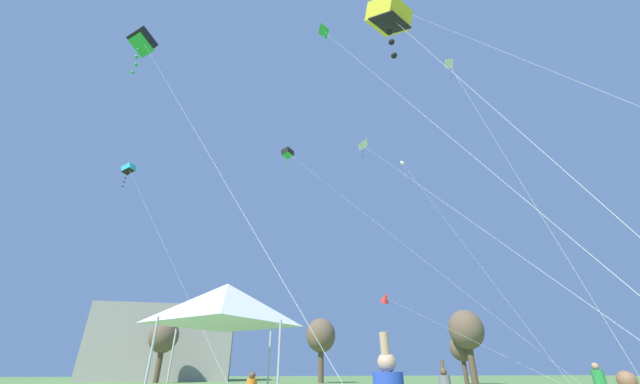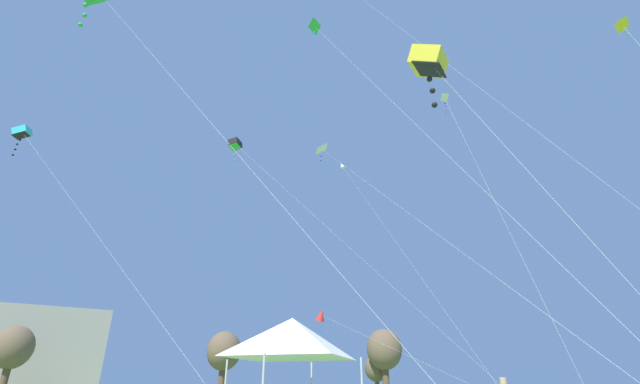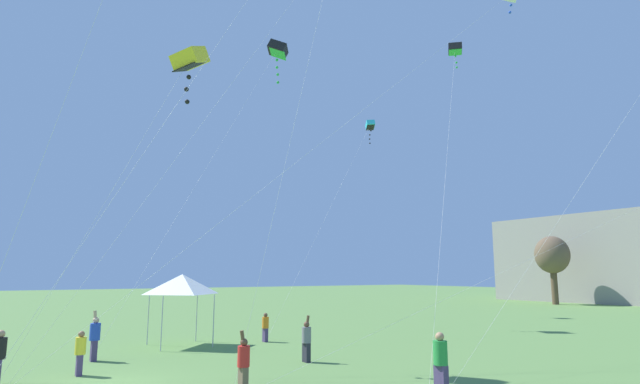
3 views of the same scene
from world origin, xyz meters
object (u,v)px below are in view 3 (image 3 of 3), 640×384
at_px(person_green_shirt, 441,361).
at_px(kite_cyan_box_3, 370,126).
at_px(kite_yellow_box_4, 190,60).
at_px(person_blue_shirt, 95,336).
at_px(person_orange_shirt, 265,326).
at_px(person_grey_shirt, 307,339).
at_px(festival_tent, 182,284).
at_px(person_red_shirt, 243,362).
at_px(kite_black_box_5, 278,50).
at_px(person_yellow_shirt, 80,351).
at_px(kite_black_box_2, 455,49).

distance_m(person_green_shirt, kite_cyan_box_3, 34.85).
bearing_deg(kite_yellow_box_4, kite_cyan_box_3, 124.31).
relative_size(person_blue_shirt, person_orange_shirt, 1.37).
xyz_separation_m(person_green_shirt, person_grey_shirt, (-6.98, -0.56, -0.08)).
relative_size(festival_tent, person_blue_shirt, 1.73).
distance_m(person_red_shirt, person_grey_shirt, 5.61).
distance_m(person_blue_shirt, person_green_shirt, 14.35).
xyz_separation_m(person_grey_shirt, kite_cyan_box_3, (-18.15, 17.99, 16.79)).
bearing_deg(kite_yellow_box_4, festival_tent, 161.57).
relative_size(person_orange_shirt, kite_cyan_box_3, 0.08).
relative_size(person_blue_shirt, kite_black_box_5, 0.09).
xyz_separation_m(person_blue_shirt, person_yellow_shirt, (2.97, -0.92, -0.16)).
relative_size(festival_tent, kite_black_box_2, 0.18).
distance_m(person_blue_shirt, person_red_shirt, 8.99).
distance_m(person_green_shirt, person_yellow_shirt, 12.61).
xyz_separation_m(person_blue_shirt, person_grey_shirt, (4.98, 7.38, -0.09)).
xyz_separation_m(person_red_shirt, person_orange_shirt, (-9.98, 5.70, -0.08)).
height_order(festival_tent, kite_cyan_box_3, kite_cyan_box_3).
distance_m(person_yellow_shirt, kite_cyan_box_3, 35.15).
distance_m(festival_tent, person_grey_shirt, 8.33).
distance_m(kite_black_box_2, kite_yellow_box_4, 20.15).
height_order(kite_cyan_box_3, kite_black_box_5, kite_black_box_5).
relative_size(kite_black_box_2, kite_cyan_box_3, 1.07).
distance_m(person_red_shirt, kite_yellow_box_4, 13.74).
xyz_separation_m(person_orange_shirt, kite_cyan_box_3, (-11.67, 16.67, 16.89)).
xyz_separation_m(festival_tent, kite_cyan_box_3, (-10.69, 20.99, 14.64)).
bearing_deg(person_orange_shirt, kite_black_box_2, -173.77).
bearing_deg(kite_black_box_5, kite_cyan_box_3, 103.96).
bearing_deg(person_yellow_shirt, kite_cyan_box_3, -148.03).
relative_size(person_blue_shirt, person_yellow_shirt, 1.33).
bearing_deg(kite_cyan_box_3, kite_black_box_5, -76.04).
xyz_separation_m(person_yellow_shirt, person_orange_shirt, (-4.48, 9.61, -0.03)).
height_order(person_yellow_shirt, kite_black_box_5, kite_black_box_5).
relative_size(festival_tent, kite_cyan_box_3, 0.20).
bearing_deg(person_red_shirt, person_blue_shirt, -85.90).
distance_m(person_yellow_shirt, kite_black_box_2, 29.39).
distance_m(person_grey_shirt, kite_yellow_box_4, 13.33).
xyz_separation_m(person_blue_shirt, kite_black_box_2, (0.72, 21.99, 18.11)).
distance_m(person_blue_shirt, kite_cyan_box_3, 33.11).
bearing_deg(kite_cyan_box_3, person_green_shirt, -34.74).
relative_size(person_orange_shirt, kite_black_box_5, 0.07).
bearing_deg(person_grey_shirt, person_orange_shirt, 57.45).
distance_m(person_blue_shirt, kite_black_box_5, 26.62).
height_order(person_grey_shirt, kite_cyan_box_3, kite_cyan_box_3).
bearing_deg(kite_black_box_2, person_grey_shirt, -73.79).
bearing_deg(person_red_shirt, person_orange_shirt, -135.12).
bearing_deg(person_blue_shirt, kite_cyan_box_3, -73.95).
distance_m(festival_tent, person_green_shirt, 15.02).
distance_m(person_orange_shirt, kite_black_box_2, 22.72).
relative_size(person_green_shirt, kite_cyan_box_3, 0.10).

